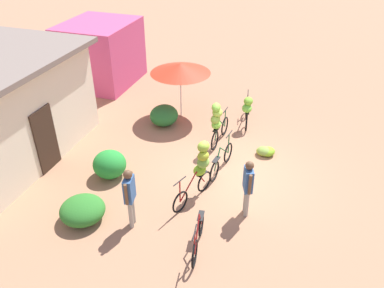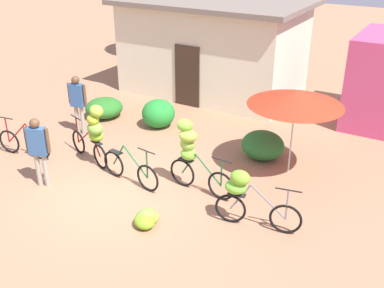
{
  "view_description": "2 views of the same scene",
  "coord_description": "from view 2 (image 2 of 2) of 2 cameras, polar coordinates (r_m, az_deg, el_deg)",
  "views": [
    {
      "loc": [
        -9.42,
        -1.8,
        7.08
      ],
      "look_at": [
        -0.19,
        1.29,
        0.89
      ],
      "focal_mm": 36.39,
      "sensor_mm": 36.0,
      "label": 1
    },
    {
      "loc": [
        5.86,
        -6.71,
        5.38
      ],
      "look_at": [
        1.16,
        1.25,
        0.94
      ],
      "focal_mm": 42.46,
      "sensor_mm": 36.0,
      "label": 2
    }
  ],
  "objects": [
    {
      "name": "market_umbrella",
      "position": [
        10.52,
        12.9,
        5.7
      ],
      "size": [
        2.19,
        2.19,
        2.08
      ],
      "color": "beige",
      "rests_on": "ground"
    },
    {
      "name": "bicycle_by_shop",
      "position": [
        9.93,
        -0.1,
        -0.85
      ],
      "size": [
        1.69,
        0.44,
        1.65
      ],
      "color": "black",
      "rests_on": "ground"
    },
    {
      "name": "building_low",
      "position": [
        16.17,
        2.66,
        12.13
      ],
      "size": [
        6.33,
        3.96,
        3.19
      ],
      "color": "beige",
      "rests_on": "ground"
    },
    {
      "name": "hedge_bush_front_right",
      "position": [
        13.42,
        -4.23,
        3.85
      ],
      "size": [
        0.98,
        0.98,
        0.83
      ],
      "primitive_type": "ellipsoid",
      "color": "#238830",
      "rests_on": "ground"
    },
    {
      "name": "ground_plane",
      "position": [
        10.41,
        -9.06,
        -5.84
      ],
      "size": [
        60.0,
        60.0,
        0.0
      ],
      "primitive_type": "plane",
      "color": "#9D7051"
    },
    {
      "name": "bicycle_near_pile",
      "position": [
        11.21,
        -12.26,
        1.68
      ],
      "size": [
        1.64,
        0.66,
        1.63
      ],
      "color": "black",
      "rests_on": "ground"
    },
    {
      "name": "bicycle_leftmost",
      "position": [
        12.42,
        -20.36,
        0.07
      ],
      "size": [
        1.6,
        0.3,
        1.01
      ],
      "color": "black",
      "rests_on": "ground"
    },
    {
      "name": "banana_pile_on_ground",
      "position": [
        9.19,
        -5.78,
        -9.29
      ],
      "size": [
        0.64,
        0.72,
        0.3
      ],
      "color": "olive",
      "rests_on": "ground"
    },
    {
      "name": "person_bystander",
      "position": [
        13.11,
        -14.18,
        5.53
      ],
      "size": [
        0.57,
        0.27,
        1.7
      ],
      "color": "gray",
      "rests_on": "ground"
    },
    {
      "name": "hedge_bush_front_left",
      "position": [
        14.39,
        -10.98,
        4.48
      ],
      "size": [
        1.14,
        1.17,
        0.6
      ],
      "primitive_type": "ellipsoid",
      "color": "#2A7026",
      "rests_on": "ground"
    },
    {
      "name": "person_vendor",
      "position": [
        10.58,
        -18.78,
        -0.17
      ],
      "size": [
        0.55,
        0.33,
        1.66
      ],
      "color": "gray",
      "rests_on": "ground"
    },
    {
      "name": "hedge_bush_mid",
      "position": [
        11.67,
        8.88,
        -0.15
      ],
      "size": [
        1.1,
        1.01,
        0.73
      ],
      "primitive_type": "ellipsoid",
      "color": "#276A2C",
      "rests_on": "ground"
    },
    {
      "name": "bicycle_rightmost",
      "position": [
        8.88,
        6.68,
        -6.18
      ],
      "size": [
        1.71,
        0.47,
        1.21
      ],
      "color": "black",
      "rests_on": "ground"
    },
    {
      "name": "bicycle_center_loaded",
      "position": [
        10.5,
        -7.76,
        -3.2
      ],
      "size": [
        1.73,
        0.29,
        1.01
      ],
      "color": "black",
      "rests_on": "ground"
    }
  ]
}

